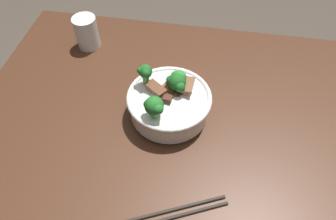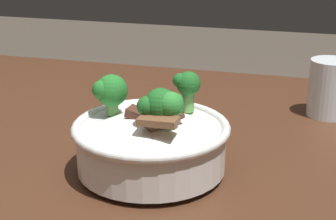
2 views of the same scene
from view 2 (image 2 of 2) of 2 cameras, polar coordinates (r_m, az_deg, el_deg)
name	(u,v)px [view 2 (image 2 of 2)]	position (r m, az deg, el deg)	size (l,w,h in m)	color
rice_bowl	(151,140)	(0.72, -1.80, -3.17)	(0.21, 0.21, 0.13)	white
drinking_glass	(329,92)	(0.97, 16.67, 1.81)	(0.07, 0.07, 0.10)	white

